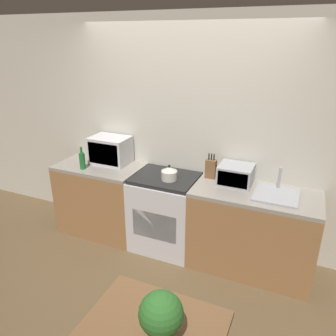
{
  "coord_description": "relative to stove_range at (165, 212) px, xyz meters",
  "views": [
    {
      "loc": [
        1.24,
        -2.45,
        2.35
      ],
      "look_at": [
        -0.04,
        0.5,
        1.05
      ],
      "focal_mm": 35.0,
      "sensor_mm": 36.0,
      "label": 1
    }
  ],
  "objects": [
    {
      "name": "knife_block",
      "position": [
        0.47,
        0.17,
        0.56
      ],
      "size": [
        0.11,
        0.08,
        0.28
      ],
      "color": "brown",
      "rests_on": "counter_right_run"
    },
    {
      "name": "stove_range",
      "position": [
        0.0,
        0.0,
        0.0
      ],
      "size": [
        0.72,
        0.62,
        0.9
      ],
      "color": "silver",
      "rests_on": "ground_plane"
    },
    {
      "name": "sink_basin",
      "position": [
        1.18,
        0.01,
        0.47
      ],
      "size": [
        0.42,
        0.43,
        0.24
      ],
      "color": "#999BA0",
      "rests_on": "counter_right_run"
    },
    {
      "name": "microwave",
      "position": [
        -0.79,
        0.12,
        0.62
      ],
      "size": [
        0.46,
        0.33,
        0.33
      ],
      "color": "silver",
      "rests_on": "counter_left_run"
    },
    {
      "name": "wall_back",
      "position": [
        0.12,
        0.34,
        0.85
      ],
      "size": [
        10.0,
        0.06,
        2.6
      ],
      "color": "beige",
      "rests_on": "ground_plane"
    },
    {
      "name": "ground_plane",
      "position": [
        0.12,
        -0.6,
        -0.45
      ],
      "size": [
        16.0,
        16.0,
        0.0
      ],
      "primitive_type": "plane",
      "color": "brown"
    },
    {
      "name": "counter_right_run",
      "position": [
        0.99,
        0.0,
        0.0
      ],
      "size": [
        1.27,
        0.62,
        0.9
      ],
      "color": "olive",
      "rests_on": "ground_plane"
    },
    {
      "name": "potted_plant",
      "position": [
        0.78,
        -1.82,
        0.48
      ],
      "size": [
        0.25,
        0.25,
        0.32
      ],
      "color": "#424247",
      "rests_on": "dining_table"
    },
    {
      "name": "kettle",
      "position": [
        0.07,
        -0.06,
        0.52
      ],
      "size": [
        0.17,
        0.17,
        0.17
      ],
      "color": "beige",
      "rests_on": "stove_range"
    },
    {
      "name": "toaster_oven",
      "position": [
        0.75,
        0.13,
        0.55
      ],
      "size": [
        0.35,
        0.31,
        0.2
      ],
      "color": "#999BA0",
      "rests_on": "counter_right_run"
    },
    {
      "name": "counter_left_run",
      "position": [
        -0.88,
        0.0,
        0.0
      ],
      "size": [
        1.03,
        0.62,
        0.9
      ],
      "color": "olive",
      "rests_on": "ground_plane"
    },
    {
      "name": "bottle",
      "position": [
        -0.98,
        -0.18,
        0.56
      ],
      "size": [
        0.07,
        0.07,
        0.27
      ],
      "color": "#1E662D",
      "rests_on": "counter_left_run"
    }
  ]
}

